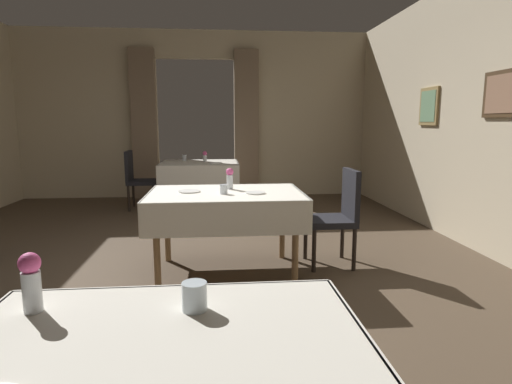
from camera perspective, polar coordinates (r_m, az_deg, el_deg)
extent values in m
plane|color=#4C3D2D|center=(3.98, -10.68, -10.87)|extent=(10.08, 10.08, 0.00)
cube|color=#47331E|center=(4.78, 30.37, 11.43)|extent=(0.03, 0.52, 0.45)
cube|color=#8C664C|center=(4.77, 30.21, 11.45)|extent=(0.01, 0.42, 0.37)
cube|color=#997F4C|center=(5.98, 22.44, 10.70)|extent=(0.03, 0.45, 0.48)
cube|color=#668C66|center=(5.97, 22.31, 10.71)|extent=(0.01, 0.37, 0.40)
cube|color=beige|center=(8.25, -21.99, 9.66)|extent=(2.50, 0.12, 3.00)
cube|color=beige|center=(8.07, 6.06, 10.30)|extent=(2.50, 0.12, 3.00)
cube|color=beige|center=(8.04, -8.36, 19.22)|extent=(1.40, 0.12, 0.50)
cube|color=#7F6B56|center=(7.88, -14.94, 8.82)|extent=(0.44, 0.14, 2.66)
cube|color=#7F6B56|center=(7.79, -1.31, 9.12)|extent=(0.44, 0.14, 2.66)
cube|color=olive|center=(1.24, -13.24, -22.09)|extent=(1.14, 0.95, 0.03)
cube|color=silver|center=(1.23, -13.28, -21.29)|extent=(1.20, 1.01, 0.01)
cube|color=silver|center=(1.74, -10.68, -17.27)|extent=(1.20, 0.02, 0.32)
cylinder|color=olive|center=(3.55, -13.34, -7.40)|extent=(0.06, 0.06, 0.71)
cylinder|color=olive|center=(3.58, 5.36, -7.08)|extent=(0.06, 0.06, 0.71)
cylinder|color=olive|center=(4.25, -11.97, -4.57)|extent=(0.06, 0.06, 0.71)
cylinder|color=olive|center=(4.27, 3.57, -4.32)|extent=(0.06, 0.06, 0.71)
cube|color=olive|center=(3.79, -4.15, -0.37)|extent=(1.31, 0.89, 0.03)
cube|color=silver|center=(3.79, -4.15, -0.07)|extent=(1.37, 0.95, 0.01)
cube|color=silver|center=(3.35, -3.97, -3.71)|extent=(1.37, 0.02, 0.28)
cube|color=silver|center=(4.28, -4.25, -0.83)|extent=(1.37, 0.02, 0.28)
cube|color=silver|center=(3.86, -14.35, -2.22)|extent=(0.02, 0.95, 0.28)
cube|color=silver|center=(3.88, 6.03, -1.91)|extent=(0.02, 0.95, 0.28)
cylinder|color=olive|center=(6.38, -12.15, 0.06)|extent=(0.06, 0.06, 0.71)
cylinder|color=olive|center=(6.33, -3.36, 0.20)|extent=(0.06, 0.06, 0.71)
cylinder|color=olive|center=(7.17, -11.38, 1.11)|extent=(0.06, 0.06, 0.71)
cylinder|color=olive|center=(7.13, -3.57, 1.23)|extent=(0.06, 0.06, 0.71)
cube|color=olive|center=(6.69, -7.69, 3.82)|extent=(1.13, 0.97, 0.03)
cube|color=silver|center=(6.69, -7.69, 3.99)|extent=(1.19, 1.03, 0.01)
cube|color=silver|center=(6.19, -7.86, 2.23)|extent=(1.19, 0.02, 0.29)
cube|color=silver|center=(7.21, -7.50, 3.25)|extent=(1.19, 0.02, 0.29)
cube|color=silver|center=(6.75, -12.74, 2.68)|extent=(0.02, 1.03, 0.29)
cube|color=silver|center=(6.70, -2.55, 2.85)|extent=(0.02, 1.03, 0.29)
cylinder|color=black|center=(3.93, 7.88, -7.80)|extent=(0.04, 0.04, 0.42)
cylinder|color=black|center=(4.29, 6.74, -6.31)|extent=(0.04, 0.04, 0.42)
cylinder|color=black|center=(4.03, 13.20, -7.52)|extent=(0.04, 0.04, 0.42)
cylinder|color=black|center=(4.38, 11.64, -6.11)|extent=(0.04, 0.04, 0.42)
cube|color=black|center=(4.10, 9.95, -3.89)|extent=(0.44, 0.44, 0.06)
cube|color=black|center=(4.10, 12.75, -0.32)|extent=(0.05, 0.42, 0.48)
cylinder|color=black|center=(7.10, -13.30, -0.23)|extent=(0.04, 0.04, 0.42)
cylinder|color=black|center=(6.73, -13.75, -0.77)|extent=(0.04, 0.04, 0.42)
cylinder|color=black|center=(7.16, -16.31, -0.27)|extent=(0.04, 0.04, 0.42)
cylinder|color=black|center=(6.79, -16.92, -0.81)|extent=(0.04, 0.04, 0.42)
cube|color=black|center=(6.91, -15.15, 1.33)|extent=(0.44, 0.44, 0.06)
cube|color=black|center=(6.91, -16.87, 3.39)|extent=(0.05, 0.42, 0.48)
cylinder|color=silver|center=(1.59, -28.13, -11.88)|extent=(0.06, 0.06, 0.14)
sphere|color=#D84C8C|center=(1.56, -28.41, -8.49)|extent=(0.07, 0.07, 0.07)
cylinder|color=silver|center=(1.45, -8.36, -13.85)|extent=(0.08, 0.08, 0.10)
cylinder|color=silver|center=(3.93, -3.58, 1.35)|extent=(0.06, 0.06, 0.13)
sphere|color=#D84C8C|center=(3.92, -3.59, 2.75)|extent=(0.07, 0.07, 0.07)
cylinder|color=white|center=(3.82, -9.05, 0.10)|extent=(0.20, 0.20, 0.01)
cylinder|color=silver|center=(3.68, -4.41, 0.38)|extent=(0.07, 0.07, 0.08)
cylinder|color=white|center=(3.70, -0.09, -0.09)|extent=(0.18, 0.18, 0.01)
cylinder|color=silver|center=(6.76, -6.96, 4.54)|extent=(0.06, 0.06, 0.10)
sphere|color=#D84C8C|center=(6.76, -6.97, 5.23)|extent=(0.07, 0.07, 0.07)
cylinder|color=white|center=(6.45, -5.49, 3.93)|extent=(0.20, 0.20, 0.01)
cylinder|color=silver|center=(6.99, -9.71, 4.61)|extent=(0.07, 0.07, 0.10)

